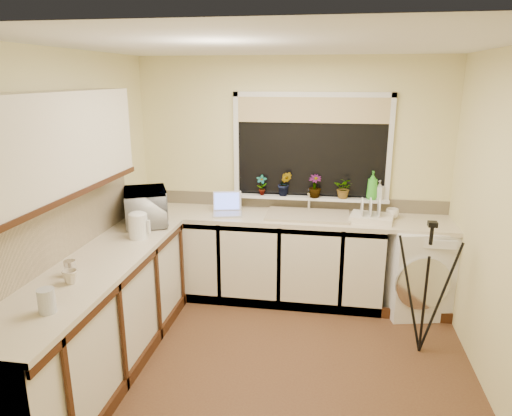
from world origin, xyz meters
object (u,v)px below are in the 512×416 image
object	(u,v)px
kettle	(138,226)
soap_bottle_green	(372,185)
plant_c	(315,186)
soap_bottle_clear	(379,190)
microwave	(146,207)
plant_b	(285,184)
plant_a	(262,185)
laptop	(227,208)
tripod	(426,289)
dish_rack	(372,218)
cup_left	(70,277)
glass_jug	(47,301)
plant_d	(344,188)
cup_back	(392,214)
washing_machine	(417,268)
steel_jar	(70,268)

from	to	relation	value
kettle	soap_bottle_green	size ratio (longest dim) A/B	0.73
plant_c	soap_bottle_clear	size ratio (longest dim) A/B	1.21
microwave	plant_b	distance (m)	1.42
microwave	soap_bottle_clear	distance (m)	2.31
microwave	plant_b	world-z (taller)	plant_b
microwave	plant_a	xyz separation A→B (m)	(1.01, 0.65, 0.10)
laptop	tripod	bearing A→B (deg)	-36.66
dish_rack	cup_left	xyz separation A→B (m)	(-2.11, -1.78, 0.02)
glass_jug	plant_d	xyz separation A→B (m)	(1.75, 2.42, 0.18)
tripod	cup_left	size ratio (longest dim) A/B	11.38
plant_d	cup_back	bearing A→B (deg)	-16.04
soap_bottle_clear	cup_left	distance (m)	3.01
glass_jug	plant_a	size ratio (longest dim) A/B	0.70
kettle	plant_b	xyz separation A→B (m)	(1.14, 1.10, 0.17)
plant_a	washing_machine	bearing A→B (deg)	-8.65
washing_machine	glass_jug	xyz separation A→B (m)	(-2.49, -2.18, 0.54)
kettle	glass_jug	distance (m)	1.33
microwave	soap_bottle_green	distance (m)	2.24
plant_a	soap_bottle_green	size ratio (longest dim) A/B	0.74
dish_rack	plant_b	xyz separation A→B (m)	(-0.88, 0.26, 0.25)
microwave	washing_machine	bearing A→B (deg)	-105.74
dish_rack	glass_jug	world-z (taller)	glass_jug
steel_jar	microwave	bearing A→B (deg)	87.74
plant_c	dish_rack	bearing A→B (deg)	-23.21
soap_bottle_green	cup_back	distance (m)	0.34
washing_machine	dish_rack	bearing A→B (deg)	168.36
laptop	soap_bottle_clear	size ratio (longest dim) A/B	1.78
kettle	plant_b	distance (m)	1.59
laptop	plant_a	world-z (taller)	plant_a
soap_bottle_green	soap_bottle_clear	distance (m)	0.09
plant_b	soap_bottle_green	world-z (taller)	soap_bottle_green
dish_rack	glass_jug	bearing A→B (deg)	-122.48
plant_a	plant_d	xyz separation A→B (m)	(0.85, 0.01, -0.00)
washing_machine	laptop	world-z (taller)	laptop
washing_machine	dish_rack	world-z (taller)	dish_rack
steel_jar	dish_rack	bearing A→B (deg)	37.36
glass_jug	cup_left	xyz separation A→B (m)	(-0.08, 0.39, -0.03)
glass_jug	cup_left	distance (m)	0.40
cup_back	washing_machine	bearing A→B (deg)	-22.53
cup_left	steel_jar	bearing A→B (deg)	119.97
microwave	plant_a	distance (m)	1.20
glass_jug	dish_rack	bearing A→B (deg)	47.00
steel_jar	plant_c	bearing A→B (deg)	49.79
washing_machine	plant_a	bearing A→B (deg)	158.87
washing_machine	microwave	xyz separation A→B (m)	(-2.60, -0.41, 0.62)
cup_back	cup_left	xyz separation A→B (m)	(-2.31, -1.90, -0.00)
plant_c	cup_back	world-z (taller)	plant_c
washing_machine	kettle	bearing A→B (deg)	-173.79
dish_rack	soap_bottle_clear	bearing A→B (deg)	84.30
soap_bottle_green	plant_b	bearing A→B (deg)	-179.92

